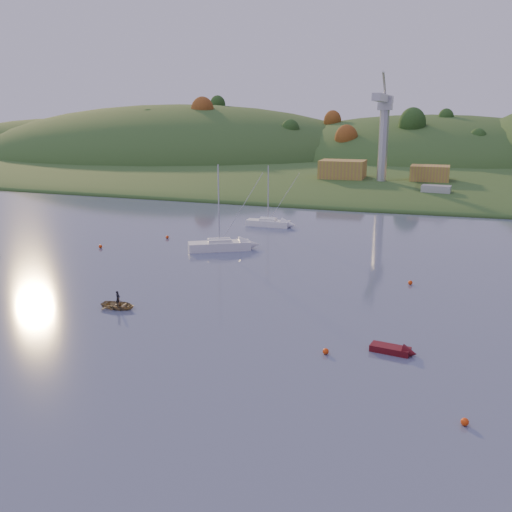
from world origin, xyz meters
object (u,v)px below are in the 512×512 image
(canoe, at_px, (118,305))
(red_tender, at_px, (399,351))
(sailboat_near, at_px, (219,245))
(sailboat_far, at_px, (268,222))

(canoe, xyz_separation_m, red_tender, (27.33, -2.40, -0.10))
(sailboat_near, relative_size, red_tender, 3.10)
(sailboat_near, height_order, sailboat_far, sailboat_near)
(canoe, relative_size, red_tender, 0.91)
(canoe, bearing_deg, sailboat_far, -2.94)
(red_tender, bearing_deg, sailboat_near, 142.81)
(sailboat_near, distance_m, sailboat_far, 18.75)
(sailboat_far, relative_size, canoe, 2.92)
(red_tender, bearing_deg, sailboat_far, 127.82)
(sailboat_far, height_order, red_tender, sailboat_far)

